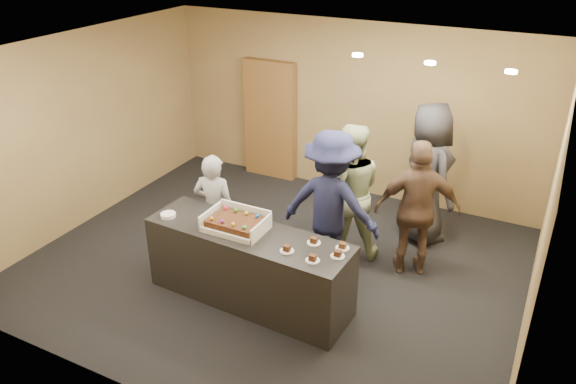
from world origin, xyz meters
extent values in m
plane|color=black|center=(0.00, 0.00, 0.00)|extent=(6.00, 6.00, 0.00)
plane|color=white|center=(0.00, 0.00, 2.70)|extent=(6.00, 6.00, 0.00)
cube|color=olive|center=(0.00, 2.50, 1.35)|extent=(6.00, 0.04, 2.70)
cube|color=olive|center=(0.00, -2.50, 1.35)|extent=(6.00, 0.04, 2.70)
cube|color=olive|center=(-3.00, 0.00, 1.35)|extent=(0.04, 5.00, 2.70)
cube|color=olive|center=(3.00, 0.00, 1.35)|extent=(0.04, 5.00, 2.70)
cube|color=black|center=(0.09, -0.78, 0.45)|extent=(2.43, 0.82, 0.90)
cube|color=brown|center=(-1.36, 2.41, 0.99)|extent=(0.90, 0.15, 1.98)
cube|color=white|center=(-0.06, -0.78, 0.93)|extent=(0.66, 0.46, 0.06)
cube|color=white|center=(-0.39, -0.78, 0.99)|extent=(0.02, 0.46, 0.18)
cube|color=white|center=(0.27, -0.78, 0.99)|extent=(0.02, 0.46, 0.18)
cube|color=white|center=(-0.06, -0.55, 1.00)|extent=(0.66, 0.02, 0.20)
cube|color=#331A0B|center=(-0.06, -0.78, 0.99)|extent=(0.58, 0.40, 0.07)
sphere|color=#EC1B46|center=(-0.28, -0.64, 1.05)|extent=(0.04, 0.04, 0.04)
sphere|color=#2D9018|center=(-0.14, -0.64, 1.05)|extent=(0.04, 0.04, 0.04)
sphere|color=yellow|center=(0.00, -0.64, 1.05)|extent=(0.04, 0.04, 0.04)
sphere|color=blue|center=(0.14, -0.64, 1.05)|extent=(0.04, 0.04, 0.04)
sphere|color=orange|center=(-0.28, -0.92, 1.05)|extent=(0.04, 0.04, 0.04)
sphere|color=purple|center=(-0.14, -0.92, 1.05)|extent=(0.04, 0.04, 0.04)
sphere|color=yellow|center=(0.00, -0.92, 1.05)|extent=(0.04, 0.04, 0.04)
sphere|color=#27C55D|center=(0.14, -0.92, 1.05)|extent=(0.04, 0.04, 0.04)
cylinder|color=white|center=(-0.91, -0.89, 0.92)|extent=(0.18, 0.18, 0.04)
cylinder|color=white|center=(0.66, -0.93, 0.90)|extent=(0.15, 0.15, 0.01)
cube|color=#331A0B|center=(0.66, -0.93, 0.94)|extent=(0.07, 0.06, 0.06)
cylinder|color=white|center=(0.84, -0.66, 0.90)|extent=(0.15, 0.15, 0.01)
cube|color=#331A0B|center=(0.84, -0.66, 0.94)|extent=(0.07, 0.06, 0.06)
cylinder|color=white|center=(0.97, -0.97, 0.90)|extent=(0.15, 0.15, 0.01)
cube|color=#331A0B|center=(0.97, -0.97, 0.94)|extent=(0.07, 0.06, 0.06)
cylinder|color=white|center=(1.15, -0.61, 0.90)|extent=(0.15, 0.15, 0.01)
cube|color=#331A0B|center=(1.15, -0.61, 0.94)|extent=(0.07, 0.06, 0.06)
cylinder|color=white|center=(1.17, -0.78, 0.90)|extent=(0.15, 0.15, 0.01)
cube|color=#331A0B|center=(1.17, -0.78, 0.94)|extent=(0.07, 0.06, 0.06)
imported|color=#96979B|center=(-0.69, -0.27, 0.74)|extent=(0.60, 0.45, 1.49)
imported|color=#A2B082|center=(0.72, 0.65, 0.91)|extent=(1.09, 1.00, 1.81)
imported|color=#1A1D3E|center=(0.68, 0.18, 0.93)|extent=(1.24, 0.75, 1.87)
imported|color=brown|center=(1.61, 0.65, 0.87)|extent=(1.11, 0.78, 1.75)
imported|color=#2B2B30|center=(1.49, 1.52, 0.97)|extent=(1.11, 1.10, 1.94)
cylinder|color=#FFEAC6|center=(0.80, 0.50, 2.67)|extent=(0.12, 0.12, 0.03)
cylinder|color=#FFEAC6|center=(1.60, 0.50, 2.67)|extent=(0.12, 0.12, 0.03)
cylinder|color=#FFEAC6|center=(2.40, 0.50, 2.67)|extent=(0.12, 0.12, 0.03)
camera|label=1|loc=(2.91, -5.35, 4.06)|focal=35.00mm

